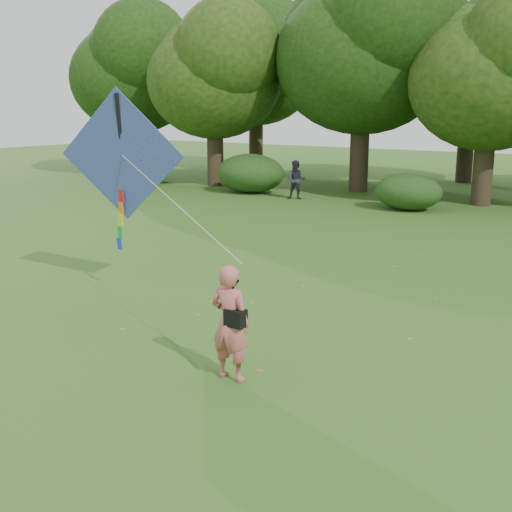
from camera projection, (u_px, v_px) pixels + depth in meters
The scene contains 7 objects.
ground at pixel (225, 391), 9.20m from camera, with size 100.00×100.00×0.00m, color #265114.
man_kite_flyer at pixel (230, 323), 9.44m from camera, with size 0.64×0.42×1.77m, color #C3605C.
bystander_left at pixel (296, 180), 27.76m from camera, with size 0.82×0.64×1.68m, color #272734.
crossbody_bag at pixel (235, 317), 9.32m from camera, with size 0.43×0.20×0.71m.
flying_kite at pixel (122, 157), 13.28m from camera, with size 6.05×2.83×3.41m.
shrub_band at pixel (499, 193), 23.53m from camera, with size 39.15×3.22×1.88m.
fallen_leaves at pixel (308, 302), 13.39m from camera, with size 4.65×9.00×0.01m.
Camera 1 is at (5.19, -6.76, 4.01)m, focal length 45.00 mm.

